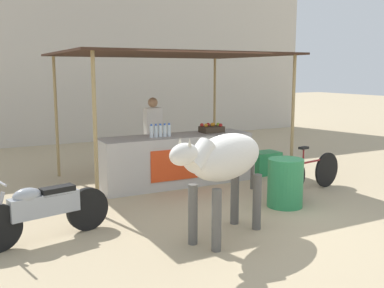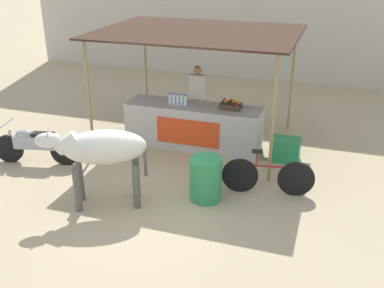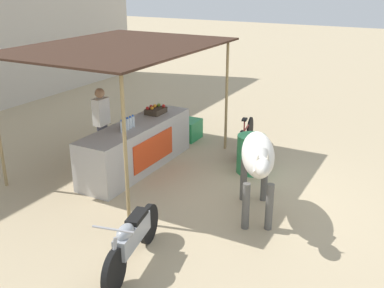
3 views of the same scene
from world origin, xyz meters
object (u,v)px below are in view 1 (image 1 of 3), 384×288
cow (224,161)px  water_barrel (285,183)px  bicycle_leaning (310,173)px  motorcycle_parked (43,209)px  cooler_box (265,163)px  stall_counter (176,160)px  vendor_behind_counter (153,137)px  fruit_crate (212,129)px

cow → water_barrel: bearing=24.0°
water_barrel → bicycle_leaning: size_ratio=0.48×
motorcycle_parked → cooler_box: bearing=20.0°
stall_counter → bicycle_leaning: bearing=-39.9°
vendor_behind_counter → motorcycle_parked: 3.75m
fruit_crate → motorcycle_parked: size_ratio=0.25×
stall_counter → fruit_crate: fruit_crate is taller
cooler_box → water_barrel: 2.34m
vendor_behind_counter → cow: vendor_behind_counter is taller
cow → bicycle_leaning: cow is taller
water_barrel → stall_counter: bearing=113.4°
stall_counter → water_barrel: size_ratio=3.81×
motorcycle_parked → water_barrel: bearing=-4.1°
stall_counter → vendor_behind_counter: 0.85m
stall_counter → cooler_box: stall_counter is taller
fruit_crate → cow: (-1.52, -2.92, -0.00)m
fruit_crate → stall_counter: bearing=-175.9°
stall_counter → motorcycle_parked: bearing=-146.4°
cooler_box → vendor_behind_counter: bearing=159.0°
stall_counter → water_barrel: bearing=-66.6°
fruit_crate → bicycle_leaning: 2.12m
stall_counter → fruit_crate: (0.82, 0.06, 0.55)m
water_barrel → motorcycle_parked: motorcycle_parked is taller
vendor_behind_counter → water_barrel: bearing=-69.5°
fruit_crate → motorcycle_parked: fruit_crate is taller
fruit_crate → water_barrel: fruit_crate is taller
motorcycle_parked → fruit_crate: bearing=28.0°
cooler_box → fruit_crate: bearing=172.8°
bicycle_leaning → water_barrel: bearing=-152.6°
fruit_crate → vendor_behind_counter: bearing=144.7°
fruit_crate → bicycle_leaning: (1.11, -1.68, -0.68)m
bicycle_leaning → motorcycle_parked: bearing=-177.0°
water_barrel → cooler_box: bearing=61.0°
fruit_crate → bicycle_leaning: fruit_crate is taller
vendor_behind_counter → bicycle_leaning: (2.09, -2.37, -0.50)m
vendor_behind_counter → bicycle_leaning: bearing=-48.6°
cooler_box → water_barrel: bearing=-119.0°
stall_counter → bicycle_leaning: (1.93, -1.62, -0.13)m
motorcycle_parked → cow: bearing=-25.1°
fruit_crate → cow: size_ratio=0.24×
stall_counter → vendor_behind_counter: vendor_behind_counter is taller
cooler_box → water_barrel: (-1.13, -2.04, 0.15)m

